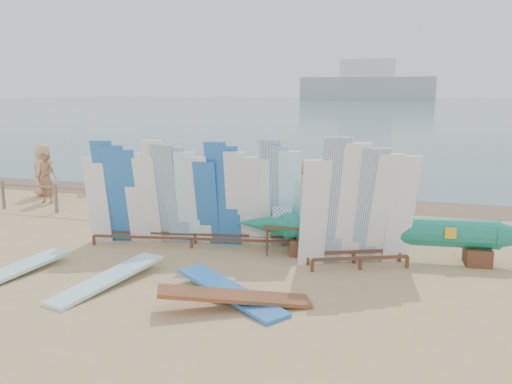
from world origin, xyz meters
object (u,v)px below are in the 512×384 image
(beachgoer_8, at_px, (292,188))
(beachgoer_6, at_px, (298,186))
(vendor_table, at_px, (282,238))
(beachgoer_4, at_px, (189,182))
(flat_board_d, at_px, (230,298))
(beachgoer_5, at_px, (252,180))
(beachgoer_1, at_px, (46,178))
(side_surfboard_rack, at_px, (358,209))
(beachgoer_0, at_px, (43,170))
(outrigger_canoe, at_px, (388,232))
(beach_chair_right, at_px, (230,211))
(beachgoer_7, at_px, (297,179))
(flat_board_a, at_px, (10,277))
(flat_board_c, at_px, (235,308))
(beach_chair_left, at_px, (209,209))
(flat_board_b, at_px, (108,285))
(beachgoer_10, at_px, (352,191))
(beachgoer_2, at_px, (161,184))
(beachgoer_3, at_px, (126,177))
(beachgoer_9, at_px, (386,188))
(beachgoer_extra_1, at_px, (97,169))
(stroller, at_px, (237,202))
(main_surfboard_rack, at_px, (193,198))

(beachgoer_8, relative_size, beachgoer_6, 1.12)
(vendor_table, distance_m, beachgoer_4, 5.52)
(flat_board_d, relative_size, beachgoer_4, 1.51)
(beachgoer_5, bearing_deg, beachgoer_1, 74.66)
(side_surfboard_rack, bearing_deg, beachgoer_6, 92.73)
(beachgoer_0, bearing_deg, flat_board_d, 145.44)
(flat_board_d, distance_m, beachgoer_8, 6.48)
(outrigger_canoe, bearing_deg, beachgoer_5, 128.54)
(beach_chair_right, distance_m, beachgoer_6, 2.30)
(beachgoer_7, bearing_deg, flat_board_d, -148.26)
(side_surfboard_rack, distance_m, flat_board_a, 7.35)
(outrigger_canoe, distance_m, flat_board_c, 4.40)
(beachgoer_0, bearing_deg, beach_chair_left, 172.00)
(beachgoer_0, height_order, beachgoer_5, beachgoer_0)
(flat_board_b, bearing_deg, outrigger_canoe, 46.60)
(beachgoer_5, bearing_deg, beachgoer_4, 98.27)
(outrigger_canoe, distance_m, flat_board_b, 6.15)
(beach_chair_left, height_order, beachgoer_10, beachgoer_10)
(beachgoer_4, bearing_deg, side_surfboard_rack, 13.77)
(flat_board_b, bearing_deg, beachgoer_5, 100.72)
(beachgoer_6, bearing_deg, vendor_table, 76.37)
(vendor_table, bearing_deg, beachgoer_2, 132.35)
(side_surfboard_rack, height_order, beachgoer_6, side_surfboard_rack)
(flat_board_c, relative_size, beachgoer_3, 1.50)
(beachgoer_3, bearing_deg, beachgoer_10, 115.22)
(beachgoer_9, relative_size, beachgoer_2, 0.91)
(vendor_table, height_order, flat_board_c, vendor_table)
(flat_board_a, distance_m, beachgoer_2, 6.37)
(flat_board_c, xyz_separation_m, beachgoer_5, (-2.33, 8.48, 0.81))
(beachgoer_2, bearing_deg, beach_chair_right, 179.55)
(beachgoer_1, distance_m, beachgoer_10, 10.11)
(beach_chair_right, distance_m, beachgoer_8, 1.95)
(beachgoer_7, bearing_deg, beachgoer_9, -67.74)
(beachgoer_1, bearing_deg, flat_board_c, -34.01)
(beach_chair_left, relative_size, beachgoer_4, 0.46)
(vendor_table, relative_size, flat_board_a, 0.42)
(vendor_table, bearing_deg, beachgoer_extra_1, 132.81)
(flat_board_d, xyz_separation_m, beach_chair_right, (-2.12, 5.93, 0.23))
(beachgoer_2, bearing_deg, stroller, -171.16)
(flat_board_c, bearing_deg, flat_board_a, 62.73)
(flat_board_d, xyz_separation_m, beachgoer_extra_1, (-8.34, 8.58, 0.87))
(outrigger_canoe, height_order, beach_chair_left, outrigger_canoe)
(beach_chair_left, bearing_deg, beachgoer_extra_1, 148.36)
(flat_board_b, distance_m, beachgoer_10, 8.25)
(beach_chair_left, relative_size, beachgoer_extra_1, 0.47)
(beachgoer_3, bearing_deg, beachgoer_9, 119.28)
(main_surfboard_rack, distance_m, side_surfboard_rack, 4.04)
(side_surfboard_rack, height_order, beach_chair_left, side_surfboard_rack)
(flat_board_b, distance_m, beachgoer_5, 8.21)
(main_surfboard_rack, height_order, flat_board_a, main_surfboard_rack)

